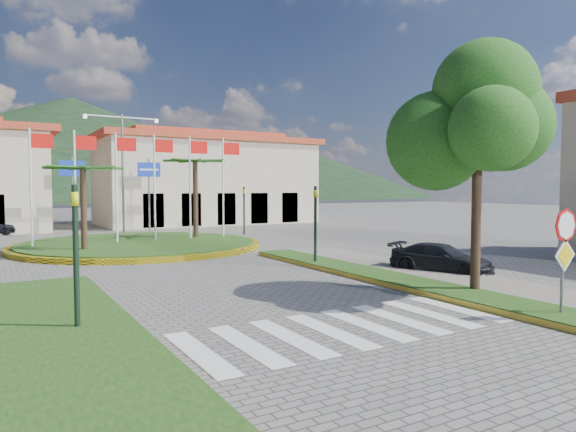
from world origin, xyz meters
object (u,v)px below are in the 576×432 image
stop_sign (565,245)px  car_dark_b (164,221)px  roundabout_island (139,244)px  car_side_right (441,258)px  deciduous_tree (478,117)px

stop_sign → car_dark_b: stop_sign is taller
roundabout_island → car_side_right: 15.73m
deciduous_tree → car_side_right: bearing=57.8°
roundabout_island → stop_sign: (4.90, -20.04, 1.62)m
deciduous_tree → car_dark_b: bearing=90.8°
roundabout_island → deciduous_tree: deciduous_tree is taller
car_dark_b → car_side_right: 26.29m
roundabout_island → deciduous_tree: (5.50, -17.00, 5.00)m
roundabout_island → deciduous_tree: 18.55m
stop_sign → car_side_right: 6.85m
roundabout_island → car_side_right: (7.50, -13.82, 0.37)m
stop_sign → deciduous_tree: bearing=78.8°
deciduous_tree → car_dark_b: deciduous_tree is taller
roundabout_island → stop_sign: size_ratio=4.79×
roundabout_island → car_side_right: bearing=-61.5°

